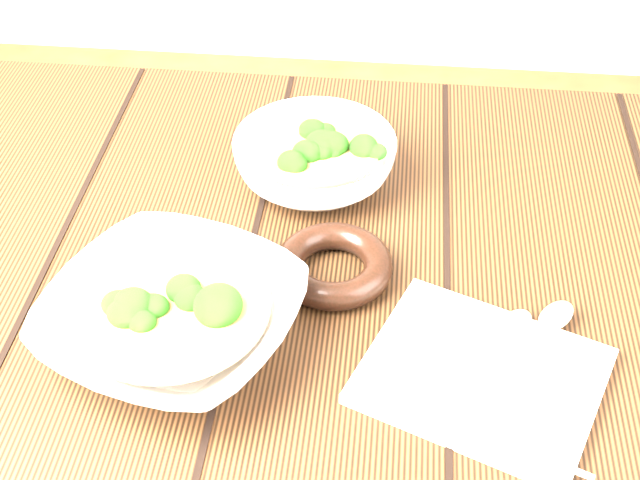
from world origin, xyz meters
TOP-DOWN VIEW (x-y plane):
  - table at (0.00, 0.00)m, footprint 1.20×0.80m
  - soup_bowl_front at (-0.07, -0.07)m, footprint 0.28×0.28m
  - soup_bowl_back at (0.03, 0.18)m, footprint 0.19×0.19m
  - trivet at (0.07, 0.03)m, footprint 0.14×0.14m
  - napkin at (0.21, -0.09)m, footprint 0.24×0.22m
  - spoon_left at (0.22, -0.06)m, footprint 0.11×0.14m
  - spoon_right at (0.26, -0.05)m, footprint 0.11×0.14m

SIDE VIEW (x-z plane):
  - table at x=0.00m, z-range 0.26..1.01m
  - napkin at x=0.21m, z-range 0.75..0.76m
  - spoon_left at x=0.22m, z-range 0.76..0.77m
  - spoon_right at x=0.26m, z-range 0.76..0.77m
  - trivet at x=0.07m, z-range 0.75..0.78m
  - soup_bowl_front at x=-0.07m, z-range 0.75..0.81m
  - soup_bowl_back at x=0.03m, z-range 0.75..0.81m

